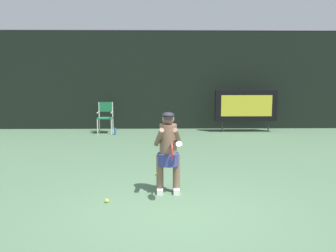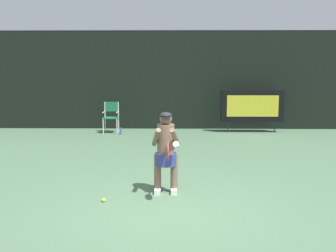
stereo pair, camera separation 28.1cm
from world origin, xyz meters
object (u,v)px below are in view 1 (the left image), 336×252
at_px(umpire_chair, 105,115).
at_px(tennis_ball_loose, 107,201).
at_px(scoreboard, 246,106).
at_px(water_bottle, 115,131).
at_px(tennis_player, 168,149).
at_px(tennis_ball_spare, 157,174).
at_px(tennis_racket, 172,151).

bearing_deg(umpire_chair, tennis_ball_loose, -81.67).
relative_size(scoreboard, umpire_chair, 2.04).
bearing_deg(tennis_ball_loose, water_bottle, 95.60).
bearing_deg(umpire_chair, water_bottle, -47.36).
bearing_deg(tennis_ball_loose, umpire_chair, 98.33).
relative_size(tennis_player, tennis_ball_loose, 21.78).
bearing_deg(tennis_ball_spare, scoreboard, 60.89).
height_order(tennis_racket, tennis_ball_spare, tennis_racket).
relative_size(scoreboard, tennis_ball_spare, 32.35).
height_order(tennis_ball_loose, tennis_ball_spare, same).
height_order(water_bottle, tennis_ball_spare, water_bottle).
height_order(water_bottle, tennis_ball_loose, water_bottle).
relative_size(water_bottle, tennis_player, 0.18).
bearing_deg(tennis_player, tennis_racket, -84.56).
bearing_deg(tennis_racket, tennis_ball_loose, 174.00).
xyz_separation_m(tennis_ball_loose, tennis_ball_spare, (0.82, 1.68, 0.00)).
xyz_separation_m(tennis_racket, tennis_ball_loose, (-1.10, 0.00, -0.86)).
bearing_deg(tennis_ball_spare, tennis_racket, -80.74).
bearing_deg(tennis_ball_spare, water_bottle, 106.38).
distance_m(tennis_player, tennis_ball_loose, 1.40).
bearing_deg(umpire_chair, tennis_ball_spare, -71.11).
bearing_deg(tennis_ball_spare, tennis_ball_loose, -116.13).
bearing_deg(umpire_chair, tennis_player, -72.45).
xyz_separation_m(water_bottle, tennis_player, (1.71, -6.20, 0.69)).
height_order(umpire_chair, tennis_ball_loose, umpire_chair).
height_order(water_bottle, tennis_player, tennis_player).
height_order(scoreboard, tennis_player, scoreboard).
bearing_deg(scoreboard, tennis_ball_loose, -118.44).
xyz_separation_m(tennis_player, tennis_ball_loose, (-1.05, -0.52, -0.77)).
xyz_separation_m(tennis_player, tennis_racket, (0.05, -0.52, 0.08)).
height_order(scoreboard, water_bottle, scoreboard).
bearing_deg(water_bottle, scoreboard, 6.86).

